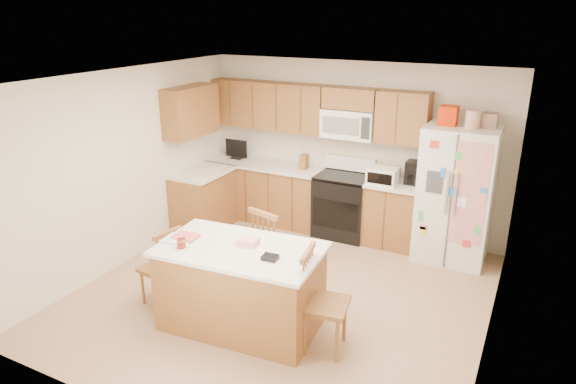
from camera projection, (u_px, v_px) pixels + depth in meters
The scene contains 9 objects.
ground at pixel (283, 294), 6.06m from camera, with size 4.50×4.50×0.00m, color #977457.
room_shell at pixel (282, 178), 5.58m from camera, with size 4.60×4.60×2.52m.
cabinetry at pixel (279, 169), 7.68m from camera, with size 3.36×1.56×2.15m.
stove at pixel (343, 204), 7.53m from camera, with size 0.76×0.65×1.13m.
refrigerator at pixel (456, 193), 6.66m from camera, with size 0.90×0.79×2.04m.
island at pixel (241, 286), 5.32m from camera, with size 1.73×1.10×1.00m.
windsor_chair_left at pixel (162, 268), 5.74m from camera, with size 0.44×0.46×0.92m.
windsor_chair_back at pixel (273, 253), 5.96m from camera, with size 0.55×0.54×1.06m.
windsor_chair_right at pixel (323, 303), 4.95m from camera, with size 0.50×0.51×1.04m.
Camera 1 is at (2.45, -4.70, 3.17)m, focal length 32.00 mm.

